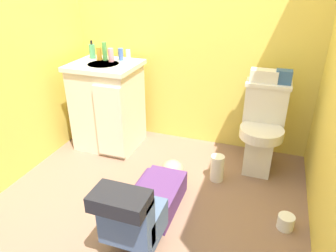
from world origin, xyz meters
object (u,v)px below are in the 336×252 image
at_px(bottle_pink, 111,55).
at_px(toilet, 262,129).
at_px(vanity_cabinet, 108,105).
at_px(bottle_clear, 128,55).
at_px(toiletry_bag, 284,77).
at_px(bottle_amber, 99,54).
at_px(bottle_green, 105,51).
at_px(tissue_box, 264,76).
at_px(faucet, 111,54).
at_px(person_plumber, 147,202).
at_px(bottle_blue, 121,54).
at_px(soap_dispenser, 92,51).
at_px(toilet_paper_roll, 286,222).
at_px(paper_towel_roll, 217,168).

bearing_deg(bottle_pink, toilet, -0.42).
height_order(vanity_cabinet, bottle_clear, bottle_clear).
bearing_deg(toiletry_bag, bottle_pink, -176.92).
distance_m(bottle_amber, bottle_green, 0.06).
distance_m(tissue_box, bottle_green, 1.42).
relative_size(tissue_box, bottle_pink, 1.82).
bearing_deg(toilet, faucet, 176.73).
relative_size(bottle_amber, bottle_clear, 1.13).
bearing_deg(bottle_amber, vanity_cabinet, -42.51).
bearing_deg(bottle_clear, toilet, -3.56).
xyz_separation_m(faucet, toiletry_bag, (1.53, 0.01, -0.06)).
bearing_deg(bottle_amber, tissue_box, 2.40).
relative_size(faucet, person_plumber, 0.09).
relative_size(toiletry_bag, bottle_pink, 1.02).
distance_m(person_plumber, bottle_clear, 1.40).
bearing_deg(bottle_blue, toiletry_bag, 0.41).
bearing_deg(toiletry_bag, soap_dispenser, -179.01).
xyz_separation_m(faucet, bottle_blue, (0.10, -0.00, 0.01)).
height_order(bottle_clear, toilet_paper_roll, bottle_clear).
height_order(person_plumber, bottle_green, bottle_green).
bearing_deg(bottle_green, person_plumber, -50.90).
distance_m(toilet, toilet_paper_roll, 0.82).
xyz_separation_m(toilet, bottle_green, (-1.46, 0.04, 0.54)).
bearing_deg(bottle_clear, toiletry_bag, 0.55).
xyz_separation_m(vanity_cabinet, bottle_clear, (0.17, 0.14, 0.45)).
height_order(toilet, bottle_blue, bottle_blue).
relative_size(toiletry_bag, bottle_clear, 1.20).
bearing_deg(soap_dispenser, bottle_blue, 3.87).
height_order(toilet, vanity_cabinet, vanity_cabinet).
xyz_separation_m(toiletry_bag, toilet_paper_roll, (0.14, -0.80, -0.76)).
relative_size(toilet, person_plumber, 0.70).
height_order(toiletry_bag, bottle_blue, bottle_blue).
bearing_deg(paper_towel_roll, faucet, 160.33).
xyz_separation_m(faucet, toilet_paper_roll, (1.67, -0.79, -0.82)).
distance_m(bottle_blue, toilet_paper_roll, 1.94).
height_order(toilet, faucet, faucet).
bearing_deg(person_plumber, vanity_cabinet, 130.45).
xyz_separation_m(vanity_cabinet, bottle_amber, (-0.10, 0.09, 0.46)).
height_order(soap_dispenser, bottle_blue, soap_dispenser).
distance_m(bottle_amber, bottle_clear, 0.28).
height_order(tissue_box, bottle_clear, bottle_clear).
xyz_separation_m(toilet, tissue_box, (-0.05, 0.09, 0.43)).
height_order(tissue_box, toiletry_bag, toiletry_bag).
bearing_deg(toilet, bottle_pink, 179.58).
height_order(soap_dispenser, toilet_paper_roll, soap_dispenser).
xyz_separation_m(person_plumber, paper_towel_roll, (0.34, 0.65, -0.06)).
bearing_deg(tissue_box, paper_towel_roll, -121.88).
bearing_deg(paper_towel_roll, bottle_blue, 158.66).
bearing_deg(vanity_cabinet, bottle_amber, 137.49).
xyz_separation_m(faucet, bottle_pink, (0.03, -0.07, 0.01)).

